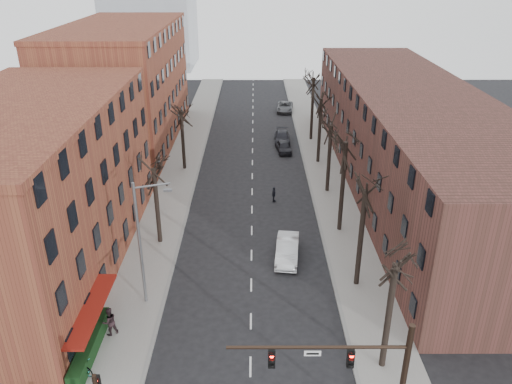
{
  "coord_description": "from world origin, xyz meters",
  "views": [
    {
      "loc": [
        0.26,
        -17.86,
        21.37
      ],
      "look_at": [
        0.37,
        19.35,
        4.0
      ],
      "focal_mm": 35.0,
      "sensor_mm": 36.0,
      "label": 1
    }
  ],
  "objects_px": {
    "silver_sedan": "(287,250)",
    "parked_car_mid": "(282,137)",
    "parked_car_near": "(284,147)",
    "bicycle": "(80,366)"
  },
  "relations": [
    {
      "from": "parked_car_mid",
      "to": "silver_sedan",
      "type": "bearing_deg",
      "value": -90.77
    },
    {
      "from": "parked_car_near",
      "to": "bicycle",
      "type": "relative_size",
      "value": 2.08
    },
    {
      "from": "parked_car_near",
      "to": "parked_car_mid",
      "type": "height_order",
      "value": "parked_car_mid"
    },
    {
      "from": "parked_car_near",
      "to": "parked_car_mid",
      "type": "bearing_deg",
      "value": 84.67
    },
    {
      "from": "parked_car_near",
      "to": "bicycle",
      "type": "distance_m",
      "value": 38.51
    },
    {
      "from": "parked_car_mid",
      "to": "bicycle",
      "type": "distance_m",
      "value": 41.79
    },
    {
      "from": "silver_sedan",
      "to": "parked_car_mid",
      "type": "distance_m",
      "value": 27.5
    },
    {
      "from": "silver_sedan",
      "to": "bicycle",
      "type": "bearing_deg",
      "value": -129.61
    },
    {
      "from": "silver_sedan",
      "to": "parked_car_mid",
      "type": "height_order",
      "value": "silver_sedan"
    },
    {
      "from": "parked_car_near",
      "to": "parked_car_mid",
      "type": "distance_m",
      "value": 3.49
    }
  ]
}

